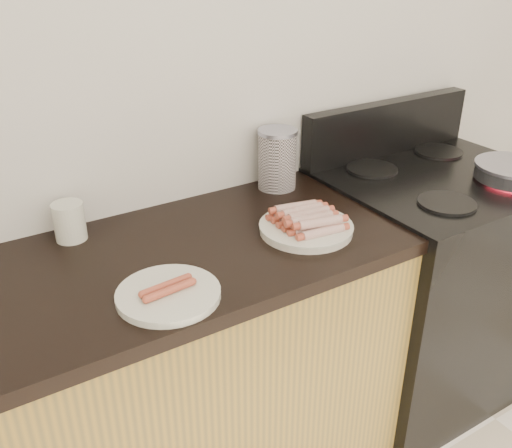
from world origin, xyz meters
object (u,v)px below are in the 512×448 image
canister (277,159)px  mug (69,222)px  main_plate (306,229)px  side_plate (168,294)px  stove (424,286)px

canister → mug: 0.69m
main_plate → side_plate: (-0.47, -0.10, 0.00)m
stove → side_plate: side_plate is taller
canister → side_plate: bearing=-144.8°
canister → mug: canister is taller
main_plate → mug: bearing=151.7°
stove → mug: (-1.22, 0.24, 0.50)m
side_plate → mug: mug is taller
main_plate → canister: canister is taller
stove → canister: (-0.53, 0.25, 0.54)m
stove → main_plate: main_plate is taller
main_plate → canister: (0.11, 0.31, 0.09)m
main_plate → side_plate: same height
side_plate → canister: bearing=35.2°
canister → mug: size_ratio=1.86×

